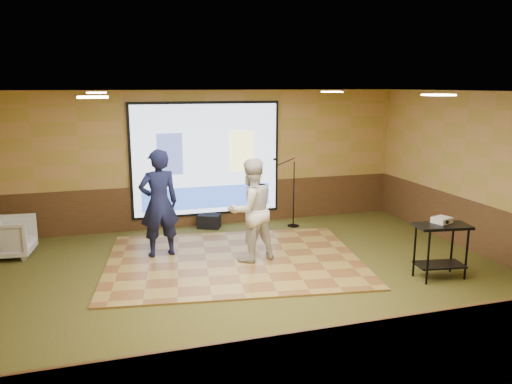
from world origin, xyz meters
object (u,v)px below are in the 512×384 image
object	(u,v)px
projector_screen	(206,160)
banquet_chair	(10,237)
dance_floor	(234,260)
player_left	(159,203)
av_table	(441,241)
projector	(442,220)
duffel_bag	(209,221)
player_right	(251,210)
mic_stand	(291,205)

from	to	relation	value
projector_screen	banquet_chair	bearing A→B (deg)	-165.10
projector_screen	dance_floor	xyz separation A→B (m)	(-0.02, -2.45, -1.46)
projector_screen	banquet_chair	size ratio (longest dim) A/B	4.10
player_left	av_table	distance (m)	4.88
dance_floor	projector	xyz separation A→B (m)	(3.08, -1.65, 0.94)
av_table	banquet_chair	xyz separation A→B (m)	(-6.90, 3.16, -0.25)
player_left	projector_screen	bearing A→B (deg)	-132.82
av_table	banquet_chair	world-z (taller)	av_table
projector_screen	duffel_bag	bearing A→B (deg)	-94.19
dance_floor	projector	world-z (taller)	projector
player_right	av_table	distance (m)	3.21
mic_stand	dance_floor	bearing A→B (deg)	-129.74
dance_floor	projector_screen	bearing A→B (deg)	89.62
projector_screen	banquet_chair	xyz separation A→B (m)	(-3.89, -1.03, -1.11)
player_right	banquet_chair	world-z (taller)	player_right
dance_floor	player_left	world-z (taller)	player_left
av_table	projector	distance (m)	0.35
projector_screen	player_right	world-z (taller)	projector_screen
player_right	duffel_bag	distance (m)	2.48
dance_floor	av_table	bearing A→B (deg)	-30.00
projector_screen	player_right	size ratio (longest dim) A/B	1.81
player_left	av_table	world-z (taller)	player_left
dance_floor	mic_stand	xyz separation A→B (m)	(1.78, 1.81, 0.48)
dance_floor	player_right	size ratio (longest dim) A/B	2.45
av_table	projector_screen	bearing A→B (deg)	125.63
projector_screen	mic_stand	distance (m)	2.12
projector_screen	player_left	size ratio (longest dim) A/B	1.69
dance_floor	av_table	distance (m)	3.55
projector_screen	player_left	distance (m)	2.28
av_table	duffel_bag	size ratio (longest dim) A/B	1.88
banquet_chair	dance_floor	bearing A→B (deg)	-103.94
player_left	duffel_bag	distance (m)	2.21
projector	projector_screen	bearing A→B (deg)	108.10
mic_stand	banquet_chair	distance (m)	5.67
player_left	mic_stand	bearing A→B (deg)	-167.01
projector_screen	av_table	xyz separation A→B (m)	(3.01, -4.20, -0.85)
projector	player_left	bearing A→B (deg)	133.74
player_right	av_table	bearing A→B (deg)	133.97
mic_stand	player_right	bearing A→B (deg)	-123.11
player_left	duffel_bag	bearing A→B (deg)	-136.00
player_right	dance_floor	bearing A→B (deg)	-34.57
dance_floor	banquet_chair	distance (m)	4.14
dance_floor	av_table	xyz separation A→B (m)	(3.03, -1.75, 0.61)
player_left	projector	bearing A→B (deg)	143.60
dance_floor	mic_stand	bearing A→B (deg)	45.46
av_table	mic_stand	bearing A→B (deg)	109.32
dance_floor	projector	distance (m)	3.62
dance_floor	mic_stand	distance (m)	2.58
projector_screen	av_table	bearing A→B (deg)	-54.37
player_left	mic_stand	world-z (taller)	player_left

